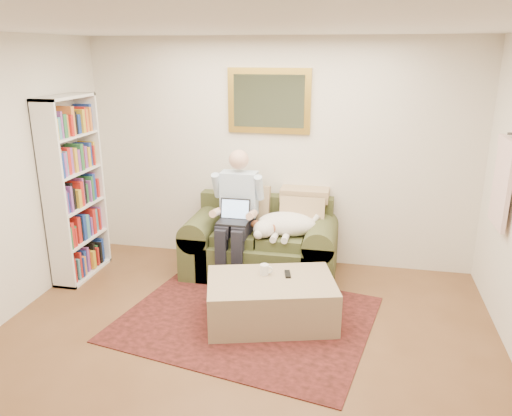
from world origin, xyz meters
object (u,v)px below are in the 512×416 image
(seated_man, at_px, (235,217))
(ottoman, at_px, (271,301))
(sleeping_dog, at_px, (287,224))
(sofa, at_px, (261,249))
(coffee_mug, at_px, (264,270))
(bookshelf, at_px, (74,189))
(laptop, at_px, (234,216))

(seated_man, height_order, ottoman, seated_man)
(sleeping_dog, bearing_deg, sofa, 164.26)
(sleeping_dog, height_order, ottoman, sleeping_dog)
(coffee_mug, xyz_separation_m, bookshelf, (-2.21, 0.48, 0.53))
(seated_man, height_order, bookshelf, bookshelf)
(coffee_mug, bearing_deg, ottoman, -52.02)
(seated_man, bearing_deg, laptop, -90.00)
(seated_man, height_order, laptop, seated_man)
(bookshelf, bearing_deg, sofa, 12.47)
(sleeping_dog, relative_size, bookshelf, 0.35)
(sofa, distance_m, seated_man, 0.51)
(sofa, relative_size, bookshelf, 0.84)
(sofa, relative_size, sleeping_dog, 2.43)
(bookshelf, bearing_deg, coffee_mug, -12.36)
(coffee_mug, bearing_deg, bookshelf, 167.64)
(sofa, distance_m, bookshelf, 2.16)
(seated_man, relative_size, coffee_mug, 14.17)
(seated_man, distance_m, coffee_mug, 0.93)
(laptop, distance_m, bookshelf, 1.77)
(seated_man, relative_size, sleeping_dog, 2.04)
(seated_man, distance_m, ottoman, 1.15)
(laptop, bearing_deg, seated_man, 90.00)
(sofa, bearing_deg, coffee_mug, -76.66)
(sofa, xyz_separation_m, sleeping_dog, (0.30, -0.09, 0.35))
(sleeping_dog, xyz_separation_m, bookshelf, (-2.29, -0.35, 0.36))
(ottoman, height_order, bookshelf, bookshelf)
(sofa, xyz_separation_m, laptop, (-0.25, -0.22, 0.45))
(sleeping_dog, relative_size, coffee_mug, 6.94)
(ottoman, bearing_deg, sofa, 106.40)
(sofa, distance_m, sleeping_dog, 0.47)
(ottoman, bearing_deg, sleeping_dog, 90.09)
(sofa, height_order, bookshelf, bookshelf)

